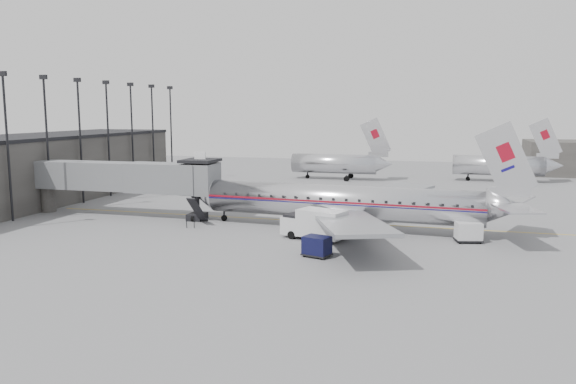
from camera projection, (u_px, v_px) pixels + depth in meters
name	position (u px, v px, depth m)	size (l,w,h in m)	color
ground	(272.00, 232.00, 52.88)	(160.00, 160.00, 0.00)	slate
terminal	(37.00, 169.00, 70.71)	(12.00, 46.00, 8.00)	#373532
apron_line	(317.00, 221.00, 57.82)	(0.15, 60.00, 0.01)	gold
jet_bridge	(133.00, 178.00, 60.12)	(21.00, 6.20, 7.10)	#5C5E61
floodlight_masts	(95.00, 134.00, 71.25)	(0.90, 42.25, 15.25)	black
distant_aircraft_near	(335.00, 163.00, 93.05)	(16.39, 3.20, 10.26)	silver
distant_aircraft_mid	(499.00, 165.00, 90.09)	(16.39, 3.20, 10.26)	silver
airliner	(348.00, 202.00, 53.58)	(33.25, 30.74, 10.51)	silver
service_van	(314.00, 224.00, 49.61)	(6.20, 4.03, 2.72)	#BBBBBD
baggage_cart_navy	(317.00, 246.00, 43.80)	(2.45, 2.13, 1.62)	black
baggage_cart_white	(468.00, 232.00, 48.67)	(2.55, 2.17, 1.74)	silver
ramp_worker	(290.00, 217.00, 55.33)	(0.66, 0.43, 1.82)	#CFF61C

